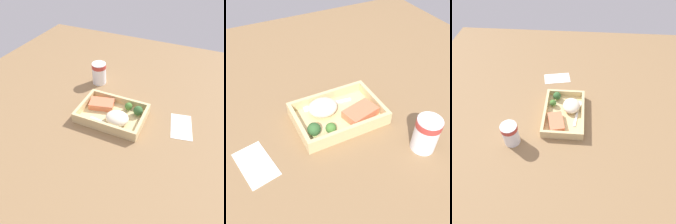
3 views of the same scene
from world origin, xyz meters
The scene contains 10 objects.
ground_plane centered at (0.00, 0.00, -1.00)cm, with size 160.00×160.00×2.00cm, color olive.
takeout_tray centered at (0.00, 0.00, 0.60)cm, with size 26.54×18.32×1.20cm, color #CFB67D.
tray_rim centered at (0.00, 0.00, 2.76)cm, with size 26.54×18.32×3.13cm.
salmon_fillet centered at (-6.07, 3.08, 2.51)cm, with size 9.98×6.30×2.61cm, color #DA714B.
mashed_potatoes centered at (3.54, -3.22, 3.43)cm, with size 9.15×7.99×4.45cm, color beige.
broccoli_floret_1 centered at (9.55, 4.11, 3.45)cm, with size 3.83×3.83×4.24cm.
broccoli_floret_2 centered at (5.01, 5.54, 3.11)cm, with size 3.13×3.13×3.54cm.
fork centered at (1.78, -6.16, 1.42)cm, with size 15.88×3.72×0.44cm.
paper_cup centered at (-15.82, 20.62, 5.83)cm, with size 6.80×6.80×10.41cm.
receipt_slip centered at (27.03, 5.81, 0.12)cm, with size 7.91×13.81×0.24cm, color white.
Camera 1 is at (26.42, -59.95, 60.87)cm, focal length 35.00 mm.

